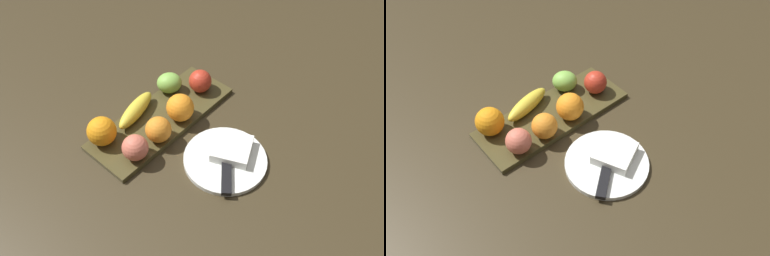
{
  "view_description": "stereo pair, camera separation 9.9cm",
  "coord_description": "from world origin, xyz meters",
  "views": [
    {
      "loc": [
        -0.51,
        -0.56,
        0.78
      ],
      "look_at": [
        -0.01,
        -0.12,
        0.04
      ],
      "focal_mm": 36.06,
      "sensor_mm": 36.0,
      "label": 1
    },
    {
      "loc": [
        -0.44,
        -0.63,
        0.78
      ],
      "look_at": [
        -0.01,
        -0.12,
        0.04
      ],
      "focal_mm": 36.06,
      "sensor_mm": 36.0,
      "label": 2
    }
  ],
  "objects": [
    {
      "name": "ground_plane",
      "position": [
        0.0,
        0.0,
        0.0
      ],
      "size": [
        2.4,
        2.4,
        0.0
      ],
      "primitive_type": "plane",
      "color": "#382E1B"
    },
    {
      "name": "fruit_tray",
      "position": [
        -0.01,
        -0.01,
        0.01
      ],
      "size": [
        0.43,
        0.16,
        0.01
      ],
      "primitive_type": "cube",
      "color": "#473F21",
      "rests_on": "ground_plane"
    },
    {
      "name": "apple",
      "position": [
        0.14,
        -0.02,
        0.05
      ],
      "size": [
        0.07,
        0.07,
        0.07
      ],
      "primitive_type": "sphere",
      "color": "red",
      "rests_on": "fruit_tray"
    },
    {
      "name": "banana",
      "position": [
        -0.05,
        0.05,
        0.04
      ],
      "size": [
        0.16,
        0.08,
        0.04
      ],
      "primitive_type": "ellipsoid",
      "rotation": [
        0.0,
        0.0,
        0.26
      ],
      "color": "yellow",
      "rests_on": "fruit_tray"
    },
    {
      "name": "orange_near_apple",
      "position": [
        -0.17,
        0.04,
        0.05
      ],
      "size": [
        0.08,
        0.08,
        0.08
      ],
      "primitive_type": "sphere",
      "color": "orange",
      "rests_on": "fruit_tray"
    },
    {
      "name": "orange_near_banana",
      "position": [
        0.02,
        -0.05,
        0.05
      ],
      "size": [
        0.08,
        0.08,
        0.08
      ],
      "primitive_type": "sphere",
      "color": "orange",
      "rests_on": "fruit_tray"
    },
    {
      "name": "orange_center",
      "position": [
        -0.07,
        -0.06,
        0.05
      ],
      "size": [
        0.07,
        0.07,
        0.07
      ],
      "primitive_type": "sphere",
      "color": "orange",
      "rests_on": "fruit_tray"
    },
    {
      "name": "peach",
      "position": [
        -0.15,
        -0.06,
        0.05
      ],
      "size": [
        0.07,
        0.07,
        0.07
      ],
      "primitive_type": "sphere",
      "color": "#D86B54",
      "rests_on": "fruit_tray"
    },
    {
      "name": "grape_bunch",
      "position": [
        0.08,
        0.05,
        0.04
      ],
      "size": [
        0.1,
        0.1,
        0.06
      ],
      "primitive_type": "ellipsoid",
      "rotation": [
        0.0,
        0.0,
        2.42
      ],
      "color": "#82BF4C",
      "rests_on": "fruit_tray"
    },
    {
      "name": "dinner_plate",
      "position": [
        -0.01,
        -0.23,
        0.01
      ],
      "size": [
        0.21,
        0.21,
        0.01
      ],
      "primitive_type": "cylinder",
      "color": "white",
      "rests_on": "ground_plane"
    },
    {
      "name": "folded_napkin",
      "position": [
        0.02,
        -0.23,
        0.03
      ],
      "size": [
        0.13,
        0.12,
        0.03
      ],
      "primitive_type": "cube",
      "rotation": [
        0.0,
        0.0,
        0.42
      ],
      "color": "white",
      "rests_on": "dinner_plate"
    },
    {
      "name": "knife",
      "position": [
        -0.04,
        -0.26,
        0.02
      ],
      "size": [
        0.16,
        0.13,
        0.01
      ],
      "rotation": [
        0.0,
        0.0,
        0.65
      ],
      "color": "silver",
      "rests_on": "dinner_plate"
    }
  ]
}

